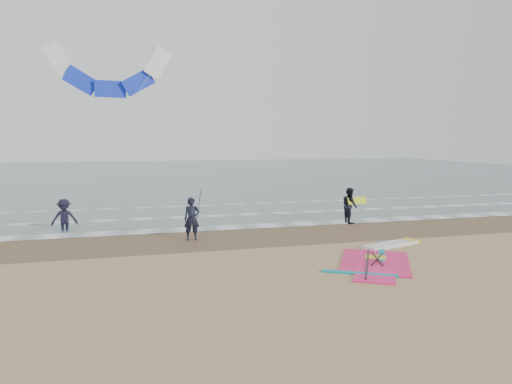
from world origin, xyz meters
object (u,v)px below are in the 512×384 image
object	(u,v)px
person_standing	(192,219)
surf_kite	(110,75)
person_walking	(350,205)
windsurf_rig	(381,257)
person_wading	(64,211)

from	to	relation	value
person_standing	surf_kite	xyz separation A→B (m)	(-3.66, 7.62, 7.24)
person_standing	person_walking	size ratio (longest dim) A/B	1.00
windsurf_rig	person_wading	distance (m)	15.37
windsurf_rig	person_walking	size ratio (longest dim) A/B	3.05
person_standing	person_walking	world-z (taller)	person_walking
person_walking	person_wading	distance (m)	14.84
person_standing	person_wading	distance (m)	7.02
person_walking	surf_kite	bearing A→B (deg)	66.26
person_standing	person_walking	distance (m)	9.09
person_wading	surf_kite	world-z (taller)	surf_kite
person_walking	person_wading	world-z (taller)	person_wading
person_walking	surf_kite	xyz separation A→B (m)	(-12.51, 5.51, 7.24)
person_standing	surf_kite	bearing A→B (deg)	118.18
windsurf_rig	surf_kite	xyz separation A→B (m)	(-10.32, 12.63, 8.17)
windsurf_rig	person_standing	world-z (taller)	person_standing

